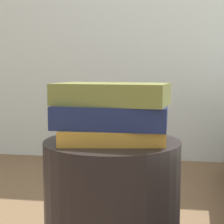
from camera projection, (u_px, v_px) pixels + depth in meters
wall_back at (150, 0)px, 2.86m from camera, size 7.00×0.08×2.60m
book_ochre at (110, 134)px, 0.97m from camera, size 0.30×0.22×0.04m
book_navy at (110, 116)px, 0.98m from camera, size 0.30×0.20×0.06m
book_olive at (111, 94)px, 0.97m from camera, size 0.32×0.21×0.06m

